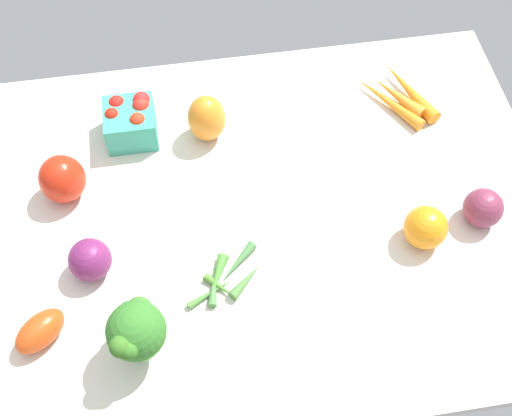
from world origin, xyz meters
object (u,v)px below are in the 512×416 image
at_px(bell_pepper_red, 62,179).
at_px(red_onion_center, 483,208).
at_px(carrot_bunch, 400,96).
at_px(red_onion_near_basket, 90,260).
at_px(broccoli_head, 136,331).
at_px(okra_pile, 227,278).
at_px(berry_basket, 131,120).
at_px(roma_tomato, 40,331).
at_px(bell_pepper_orange, 207,118).
at_px(heirloom_tomato_orange, 426,227).

bearing_deg(bell_pepper_red, red_onion_center, 166.82).
bearing_deg(carrot_bunch, red_onion_near_basket, 25.39).
xyz_separation_m(carrot_bunch, broccoli_head, (0.52, 0.43, 0.06)).
relative_size(okra_pile, berry_basket, 1.45).
bearing_deg(roma_tomato, red_onion_center, -31.91).
height_order(berry_basket, red_onion_near_basket, berry_basket).
relative_size(bell_pepper_orange, roma_tomato, 1.11).
height_order(carrot_bunch, red_onion_center, red_onion_center).
height_order(okra_pile, berry_basket, berry_basket).
relative_size(bell_pepper_orange, broccoli_head, 0.78).
height_order(roma_tomato, heirloom_tomato_orange, heirloom_tomato_orange).
xyz_separation_m(berry_basket, red_onion_near_basket, (0.08, 0.28, -0.00)).
distance_m(red_onion_center, roma_tomato, 0.74).
bearing_deg(bell_pepper_red, roma_tomato, 81.82).
bearing_deg(okra_pile, broccoli_head, 34.40).
bearing_deg(red_onion_near_basket, berry_basket, -106.27).
height_order(berry_basket, red_onion_center, berry_basket).
bearing_deg(berry_basket, carrot_bunch, -179.56).
bearing_deg(roma_tomato, broccoli_head, -56.55).
distance_m(berry_basket, red_onion_center, 0.64).
distance_m(carrot_bunch, broccoli_head, 0.68).
distance_m(carrot_bunch, heirloom_tomato_orange, 0.31).
xyz_separation_m(red_onion_center, broccoli_head, (0.58, 0.15, 0.04)).
bearing_deg(bell_pepper_orange, berry_basket, -9.99).
distance_m(roma_tomato, heirloom_tomato_orange, 0.63).
height_order(okra_pile, roma_tomato, roma_tomato).
distance_m(carrot_bunch, roma_tomato, 0.77).
bearing_deg(red_onion_near_basket, okra_pile, 165.81).
height_order(okra_pile, red_onion_near_basket, red_onion_near_basket).
bearing_deg(bell_pepper_orange, carrot_bunch, -175.73).
bearing_deg(berry_basket, broccoli_head, 88.49).
xyz_separation_m(berry_basket, carrot_bunch, (-0.51, -0.00, -0.02)).
height_order(red_onion_center, roma_tomato, red_onion_center).
bearing_deg(broccoli_head, berry_basket, -91.51).
bearing_deg(roma_tomato, heirloom_tomato_orange, -32.66).
bearing_deg(carrot_bunch, roma_tomato, 29.96).
xyz_separation_m(carrot_bunch, red_onion_center, (-0.06, 0.28, 0.02)).
xyz_separation_m(bell_pepper_red, red_onion_center, (-0.69, 0.16, -0.01)).
distance_m(carrot_bunch, red_onion_near_basket, 0.65).
distance_m(bell_pepper_red, roma_tomato, 0.27).
bearing_deg(heirloom_tomato_orange, carrot_bunch, -98.68).
bearing_deg(okra_pile, heirloom_tomato_orange, -175.31).
xyz_separation_m(red_onion_center, roma_tomato, (0.73, 0.10, -0.01)).
bearing_deg(red_onion_near_basket, bell_pepper_orange, -130.67).
xyz_separation_m(berry_basket, roma_tomato, (0.16, 0.38, -0.01)).
distance_m(okra_pile, carrot_bunch, 0.51).
xyz_separation_m(bell_pepper_red, red_onion_near_basket, (-0.04, 0.16, -0.01)).
relative_size(bell_pepper_red, roma_tomato, 1.03).
bearing_deg(red_onion_near_basket, red_onion_center, 179.77).
xyz_separation_m(berry_basket, red_onion_center, (-0.57, 0.28, -0.00)).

